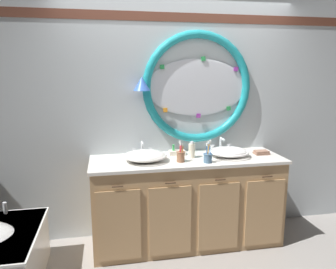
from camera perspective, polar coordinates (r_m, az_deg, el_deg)
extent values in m
plane|color=gray|center=(3.42, 3.71, -20.31)|extent=(14.00, 14.00, 0.00)
cube|color=silver|center=(3.52, 1.55, 3.25)|extent=(6.40, 0.08, 2.60)
cube|color=brown|center=(3.49, 1.81, 19.99)|extent=(6.27, 0.01, 0.09)
ellipsoid|color=silver|center=(3.49, 5.22, 8.25)|extent=(1.10, 0.02, 0.60)
torus|color=teal|center=(3.49, 5.24, 8.24)|extent=(1.19, 0.09, 1.19)
cube|color=green|center=(3.67, 13.62, 8.46)|extent=(0.05, 0.01, 0.05)
cube|color=purple|center=(3.62, 11.90, 11.23)|extent=(0.05, 0.01, 0.05)
cube|color=green|center=(3.49, 6.26, 13.16)|extent=(0.05, 0.01, 0.05)
cube|color=green|center=(3.39, -1.05, 11.85)|extent=(0.05, 0.01, 0.05)
cube|color=#2866B7|center=(3.37, -3.83, 8.28)|extent=(0.05, 0.01, 0.05)
cube|color=orange|center=(3.42, -0.49, 4.33)|extent=(0.05, 0.01, 0.05)
cube|color=purple|center=(3.51, 5.41, 3.32)|extent=(0.05, 0.01, 0.05)
cube|color=green|center=(3.61, 10.65, 4.54)|extent=(0.05, 0.01, 0.05)
cylinder|color=#4C3823|center=(3.34, -4.75, 9.31)|extent=(0.02, 0.09, 0.02)
cone|color=blue|center=(3.29, -4.65, 8.94)|extent=(0.17, 0.17, 0.14)
cube|color=tan|center=(3.44, 3.34, -11.79)|extent=(1.91, 0.60, 0.89)
cube|color=silver|center=(3.29, 3.43, -4.40)|extent=(1.95, 0.64, 0.03)
cube|color=silver|center=(3.58, 2.27, -4.32)|extent=(1.91, 0.02, 0.11)
cube|color=tan|center=(3.09, -8.68, -15.66)|extent=(0.40, 0.02, 0.68)
cylinder|color=#422D1E|center=(2.92, -8.90, -9.07)|extent=(0.10, 0.01, 0.01)
cube|color=tan|center=(3.14, 0.39, -15.07)|extent=(0.40, 0.02, 0.68)
cylinder|color=#422D1E|center=(2.98, 0.45, -8.56)|extent=(0.10, 0.01, 0.01)
cube|color=tan|center=(3.26, 8.94, -14.18)|extent=(0.40, 0.02, 0.68)
cylinder|color=#422D1E|center=(3.10, 9.23, -7.88)|extent=(0.10, 0.01, 0.01)
cube|color=tan|center=(3.44, 16.66, -13.11)|extent=(0.40, 0.02, 0.68)
cylinder|color=#422D1E|center=(3.29, 17.13, -7.11)|extent=(0.10, 0.01, 0.01)
cylinder|color=silver|center=(3.43, -26.82, -11.51)|extent=(0.04, 0.04, 0.11)
ellipsoid|color=white|center=(3.16, -4.07, -3.76)|extent=(0.40, 0.34, 0.11)
torus|color=white|center=(3.16, -4.07, -3.72)|extent=(0.42, 0.42, 0.02)
cylinder|color=silver|center=(3.16, -4.07, -3.72)|extent=(0.03, 0.03, 0.01)
ellipsoid|color=white|center=(3.38, 10.74, -3.03)|extent=(0.38, 0.28, 0.10)
torus|color=white|center=(3.38, 10.75, -2.98)|extent=(0.40, 0.40, 0.02)
cylinder|color=silver|center=(3.38, 10.75, -2.98)|extent=(0.03, 0.03, 0.01)
cylinder|color=silver|center=(3.42, -4.58, -3.36)|extent=(0.05, 0.05, 0.02)
cylinder|color=silver|center=(3.40, -4.60, -2.28)|extent=(0.02, 0.02, 0.11)
sphere|color=silver|center=(3.39, -4.62, -1.34)|extent=(0.03, 0.03, 0.03)
cylinder|color=silver|center=(3.33, -4.50, -1.57)|extent=(0.02, 0.12, 0.02)
cylinder|color=silver|center=(3.41, -6.02, -3.10)|extent=(0.04, 0.04, 0.06)
cylinder|color=silver|center=(3.43, -3.17, -2.98)|extent=(0.04, 0.04, 0.06)
cube|color=silver|center=(3.40, -6.03, -2.54)|extent=(0.05, 0.01, 0.01)
cube|color=silver|center=(3.42, -3.18, -2.42)|extent=(0.05, 0.01, 0.01)
cylinder|color=silver|center=(3.62, 9.24, -2.66)|extent=(0.05, 0.05, 0.02)
cylinder|color=silver|center=(3.60, 9.27, -1.57)|extent=(0.02, 0.02, 0.12)
sphere|color=silver|center=(3.59, 9.30, -0.63)|extent=(0.03, 0.03, 0.03)
cylinder|color=silver|center=(3.53, 9.63, -0.82)|extent=(0.02, 0.12, 0.02)
cylinder|color=silver|center=(3.58, 7.83, -2.43)|extent=(0.04, 0.04, 0.06)
cylinder|color=silver|center=(3.65, 10.64, -2.28)|extent=(0.04, 0.04, 0.06)
cube|color=silver|center=(3.57, 7.84, -1.90)|extent=(0.05, 0.01, 0.01)
cube|color=silver|center=(3.64, 10.66, -1.76)|extent=(0.05, 0.01, 0.01)
cylinder|color=#996647|center=(3.13, 2.26, -3.98)|extent=(0.08, 0.08, 0.10)
torus|color=#996647|center=(3.12, 2.27, -3.11)|extent=(0.09, 0.09, 0.01)
cylinder|color=orange|center=(3.12, 2.46, -3.30)|extent=(0.03, 0.03, 0.15)
cube|color=white|center=(3.10, 2.47, -1.76)|extent=(0.02, 0.02, 0.03)
cylinder|color=#E0383D|center=(3.14, 2.08, -3.05)|extent=(0.04, 0.01, 0.17)
cube|color=white|center=(3.11, 2.09, -1.33)|extent=(0.02, 0.02, 0.02)
cylinder|color=#E0383D|center=(3.11, 2.24, -3.30)|extent=(0.02, 0.04, 0.16)
cube|color=white|center=(3.09, 2.25, -1.70)|extent=(0.02, 0.02, 0.03)
cylinder|color=slate|center=(3.13, 7.04, -4.19)|extent=(0.08, 0.08, 0.08)
torus|color=slate|center=(3.12, 7.06, -3.45)|extent=(0.09, 0.09, 0.01)
cylinder|color=blue|center=(3.13, 7.43, -3.04)|extent=(0.04, 0.03, 0.18)
cube|color=white|center=(3.11, 7.48, -1.19)|extent=(0.02, 0.02, 0.03)
cylinder|color=blue|center=(3.13, 6.88, -3.32)|extent=(0.02, 0.02, 0.15)
cube|color=white|center=(3.11, 6.92, -1.77)|extent=(0.02, 0.02, 0.02)
cylinder|color=orange|center=(3.11, 7.06, -3.19)|extent=(0.02, 0.04, 0.18)
cube|color=white|center=(3.08, 7.11, -1.39)|extent=(0.02, 0.02, 0.03)
cylinder|color=#EFE5C6|center=(3.28, 4.23, -2.87)|extent=(0.07, 0.07, 0.15)
cylinder|color=silver|center=(3.26, 4.25, -1.45)|extent=(0.04, 0.04, 0.02)
cylinder|color=silver|center=(3.24, 4.34, -1.28)|extent=(0.01, 0.04, 0.01)
cube|color=#936B56|center=(3.56, 16.16, -3.21)|extent=(0.15, 0.10, 0.02)
cube|color=#936B56|center=(3.55, 16.18, -2.90)|extent=(0.14, 0.09, 0.02)
cube|color=beige|center=(3.39, 1.60, -3.21)|extent=(0.17, 0.08, 0.05)
cylinder|color=green|center=(3.37, 0.97, -2.33)|extent=(0.02, 0.02, 0.06)
cylinder|color=#E0383D|center=(3.39, 2.24, -2.21)|extent=(0.02, 0.02, 0.07)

